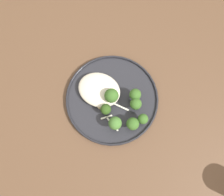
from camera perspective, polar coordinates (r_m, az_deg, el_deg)
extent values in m
plane|color=#2D2B28|center=(1.46, 0.78, -7.35)|extent=(6.00, 6.00, 0.00)
cube|color=brown|center=(0.75, 1.50, -0.85)|extent=(1.40, 1.00, 0.04)
cylinder|color=#232328|center=(0.73, 0.00, -0.29)|extent=(0.29, 0.29, 0.01)
torus|color=black|center=(0.72, 0.00, -0.13)|extent=(0.29, 0.29, 0.01)
ellipsoid|color=beige|center=(0.72, -3.19, 2.01)|extent=(0.13, 0.11, 0.03)
cylinder|color=#DBB77A|center=(0.72, -0.34, 1.71)|extent=(0.04, 0.04, 0.01)
cylinder|color=#8E774F|center=(0.71, -0.35, 1.87)|extent=(0.03, 0.03, 0.00)
cylinder|color=beige|center=(0.72, -2.28, 2.55)|extent=(0.03, 0.03, 0.01)
cylinder|color=#988766|center=(0.71, -2.31, 2.73)|extent=(0.03, 0.03, 0.00)
cylinder|color=#E5C689|center=(0.71, -2.61, -1.48)|extent=(0.03, 0.03, 0.01)
cylinder|color=#958159|center=(0.70, -2.63, -1.36)|extent=(0.03, 0.03, 0.00)
cylinder|color=#DBB77A|center=(0.72, -4.50, 0.59)|extent=(0.03, 0.03, 0.01)
cylinder|color=#8E774F|center=(0.71, -4.55, 0.73)|extent=(0.02, 0.02, 0.00)
cylinder|color=#89A356|center=(0.70, 4.95, -6.63)|extent=(0.02, 0.02, 0.02)
sphere|color=#386023|center=(0.67, 5.14, -6.35)|extent=(0.04, 0.04, 0.04)
cylinder|color=#7A994C|center=(0.71, -1.50, -3.11)|extent=(0.02, 0.02, 0.02)
sphere|color=#2D4C19|center=(0.69, -1.54, -2.79)|extent=(0.03, 0.03, 0.03)
cylinder|color=#7A994C|center=(0.71, 5.73, -1.80)|extent=(0.02, 0.02, 0.02)
sphere|color=#386023|center=(0.68, 5.93, -1.34)|extent=(0.03, 0.03, 0.03)
cylinder|color=#89A356|center=(0.69, 0.74, -6.54)|extent=(0.02, 0.02, 0.03)
sphere|color=#42702D|center=(0.67, 0.77, -6.22)|extent=(0.04, 0.04, 0.04)
cylinder|color=#7A994C|center=(0.71, -0.13, 0.02)|extent=(0.01, 0.01, 0.02)
sphere|color=#386023|center=(0.68, -0.13, 0.59)|extent=(0.04, 0.04, 0.04)
cylinder|color=#89A356|center=(0.72, 5.55, 0.34)|extent=(0.02, 0.02, 0.03)
sphere|color=#386023|center=(0.69, 5.75, 0.88)|extent=(0.04, 0.04, 0.04)
cylinder|color=#7A994C|center=(0.70, 7.40, -5.46)|extent=(0.02, 0.02, 0.03)
sphere|color=#386023|center=(0.68, 7.66, -5.14)|extent=(0.03, 0.03, 0.03)
cube|color=silver|center=(0.72, -0.93, -1.34)|extent=(0.03, 0.03, 0.00)
cube|color=silver|center=(0.71, -1.37, -4.74)|extent=(0.03, 0.03, 0.00)
cube|color=silver|center=(0.71, 2.31, -2.23)|extent=(0.05, 0.01, 0.00)
cube|color=silver|center=(0.70, 0.04, -6.41)|extent=(0.05, 0.03, 0.00)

